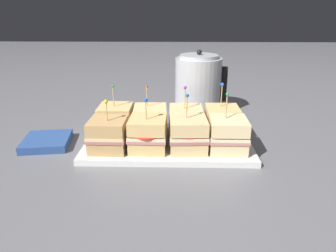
# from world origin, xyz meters

# --- Properties ---
(ground_plane) EXTENTS (6.00, 6.00, 0.00)m
(ground_plane) POSITION_xyz_m (0.00, 0.00, 0.00)
(ground_plane) COLOR slate
(serving_platter) EXTENTS (0.50, 0.26, 0.02)m
(serving_platter) POSITION_xyz_m (0.00, 0.00, 0.01)
(serving_platter) COLOR silver
(serving_platter) RESTS_ON ground_plane
(sandwich_front_far_left) EXTENTS (0.11, 0.11, 0.15)m
(sandwich_front_far_left) POSITION_xyz_m (-0.17, -0.06, 0.06)
(sandwich_front_far_left) COLOR tan
(sandwich_front_far_left) RESTS_ON serving_platter
(sandwich_front_center_left) EXTENTS (0.11, 0.11, 0.16)m
(sandwich_front_center_left) POSITION_xyz_m (-0.06, -0.06, 0.07)
(sandwich_front_center_left) COLOR tan
(sandwich_front_center_left) RESTS_ON serving_platter
(sandwich_front_center_right) EXTENTS (0.11, 0.11, 0.17)m
(sandwich_front_center_right) POSITION_xyz_m (0.06, -0.06, 0.07)
(sandwich_front_center_right) COLOR #DBB77A
(sandwich_front_center_right) RESTS_ON serving_platter
(sandwich_front_far_right) EXTENTS (0.11, 0.11, 0.17)m
(sandwich_front_far_right) POSITION_xyz_m (0.17, -0.06, 0.07)
(sandwich_front_far_right) COLOR beige
(sandwich_front_far_right) RESTS_ON serving_platter
(sandwich_back_far_left) EXTENTS (0.11, 0.11, 0.16)m
(sandwich_back_far_left) POSITION_xyz_m (-0.17, 0.06, 0.07)
(sandwich_back_far_left) COLOR tan
(sandwich_back_far_left) RESTS_ON serving_platter
(sandwich_back_center_left) EXTENTS (0.11, 0.11, 0.16)m
(sandwich_back_center_left) POSITION_xyz_m (-0.06, 0.06, 0.06)
(sandwich_back_center_left) COLOR #DBB77A
(sandwich_back_center_left) RESTS_ON serving_platter
(sandwich_back_center_right) EXTENTS (0.11, 0.11, 0.16)m
(sandwich_back_center_right) POSITION_xyz_m (0.06, 0.05, 0.06)
(sandwich_back_center_right) COLOR #DBB77A
(sandwich_back_center_right) RESTS_ON serving_platter
(sandwich_back_far_right) EXTENTS (0.11, 0.11, 0.17)m
(sandwich_back_far_right) POSITION_xyz_m (0.17, 0.06, 0.06)
(sandwich_back_far_right) COLOR tan
(sandwich_back_far_right) RESTS_ON serving_platter
(kettle_steel) EXTENTS (0.20, 0.18, 0.25)m
(kettle_steel) POSITION_xyz_m (0.11, 0.32, 0.12)
(kettle_steel) COLOR #B7BABF
(kettle_steel) RESTS_ON ground_plane
(napkin_stack) EXTENTS (0.15, 0.15, 0.02)m
(napkin_stack) POSITION_xyz_m (-0.38, -0.00, 0.01)
(napkin_stack) COLOR navy
(napkin_stack) RESTS_ON ground_plane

